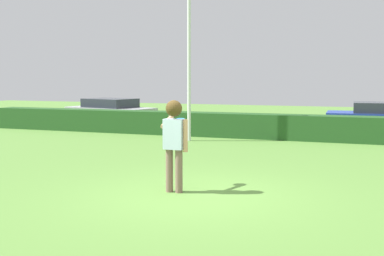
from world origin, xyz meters
name	(u,v)px	position (x,y,z in m)	size (l,w,h in m)	color
ground_plane	(194,196)	(0.00, 0.00, 0.00)	(60.00, 60.00, 0.00)	#5C8C3B
person	(174,135)	(-0.46, 0.14, 1.12)	(0.56, 0.75, 1.78)	#7E6053
frisbee	(179,120)	(-0.62, 0.79, 1.34)	(0.25, 0.25, 0.07)	#268CE5
lamppost	(189,55)	(-2.89, 7.48, 2.97)	(0.24, 0.24, 5.32)	silver
hedge_row	(280,127)	(0.00, 9.04, 0.44)	(24.28, 0.90, 0.89)	#245021
parked_car_silver	(110,111)	(-8.14, 11.23, 0.69)	(4.48, 2.65, 1.25)	#B7B7BC
parked_car_blue	(383,117)	(3.51, 11.79, 0.69)	(4.26, 1.92, 1.25)	#263FA5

